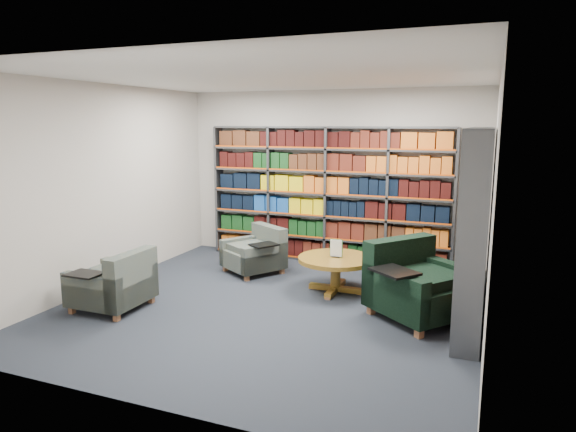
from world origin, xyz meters
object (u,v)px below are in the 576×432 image
at_px(chair_teal_front, 117,286).
at_px(coffee_table, 336,264).
at_px(chair_teal_left, 257,254).
at_px(chair_green_right, 415,287).

relative_size(chair_teal_front, coffee_table, 0.93).
relative_size(chair_teal_left, coffee_table, 1.03).
relative_size(chair_teal_left, chair_green_right, 0.76).
bearing_deg(coffee_table, chair_teal_left, 160.82).
xyz_separation_m(chair_teal_front, coffee_table, (2.32, 1.63, 0.09)).
bearing_deg(coffee_table, chair_teal_front, -144.95).
xyz_separation_m(chair_green_right, chair_teal_front, (-3.44, -1.11, -0.06)).
distance_m(chair_teal_left, coffee_table, 1.48).
bearing_deg(chair_green_right, chair_teal_front, -162.16).
bearing_deg(chair_green_right, chair_teal_left, 158.29).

